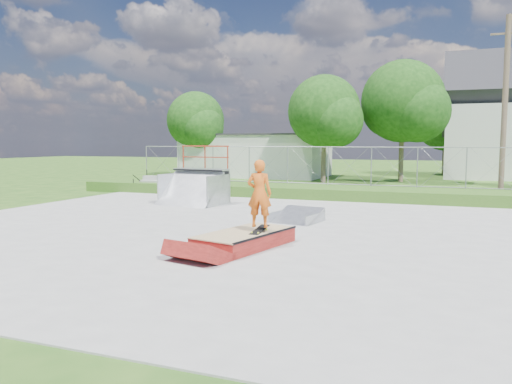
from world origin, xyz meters
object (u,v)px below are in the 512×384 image
(grind_box, at_px, (245,240))
(quarter_pipe, at_px, (192,176))
(flat_bank_ramp, at_px, (296,216))
(skater, at_px, (259,197))

(grind_box, xyz_separation_m, quarter_pipe, (-5.05, 6.78, 0.99))
(grind_box, distance_m, flat_bank_ramp, 4.06)
(quarter_pipe, xyz_separation_m, skater, (5.38, -6.68, 0.05))
(grind_box, height_order, flat_bank_ramp, flat_bank_ramp)
(grind_box, height_order, skater, skater)
(grind_box, bearing_deg, quarter_pipe, 140.00)
(grind_box, bearing_deg, flat_bank_ramp, 102.20)
(quarter_pipe, relative_size, skater, 1.48)
(quarter_pipe, bearing_deg, skater, -44.85)
(grind_box, xyz_separation_m, flat_bank_ramp, (0.08, 4.06, 0.01))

